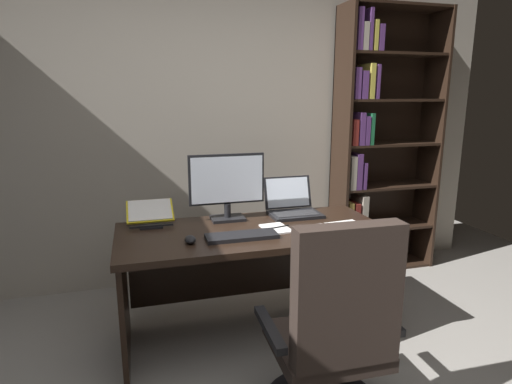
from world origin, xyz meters
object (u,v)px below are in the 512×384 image
object	(u,v)px
monitor	(227,187)
keyboard	(242,236)
open_binder	(333,231)
laptop	(293,207)
notepad	(276,228)
reading_stand_with_book	(150,213)
pen	(279,227)
desk	(250,255)
bookshelf	(375,150)
office_chair	(333,344)
computer_mouse	(190,239)

from	to	relation	value
monitor	keyboard	world-z (taller)	monitor
keyboard	open_binder	distance (m)	0.56
laptop	keyboard	bearing A→B (deg)	-139.35
laptop	notepad	size ratio (longest dim) A/B	1.66
reading_stand_with_book	pen	world-z (taller)	reading_stand_with_book
reading_stand_with_book	pen	size ratio (longest dim) A/B	2.12
desk	bookshelf	distance (m)	1.65
office_chair	reading_stand_with_book	xyz separation A→B (m)	(-0.75, 1.16, 0.37)
reading_stand_with_book	notepad	distance (m)	0.83
bookshelf	keyboard	size ratio (longest dim) A/B	5.43
bookshelf	open_binder	xyz separation A→B (m)	(-0.90, -1.05, -0.34)
laptop	pen	bearing A→B (deg)	-123.94
desk	reading_stand_with_book	bearing A→B (deg)	159.46
desk	monitor	xyz separation A→B (m)	(-0.11, 0.17, 0.43)
bookshelf	pen	xyz separation A→B (m)	(-1.19, -0.90, -0.33)
desk	notepad	distance (m)	0.28
desk	pen	bearing A→B (deg)	-37.03
office_chair	laptop	world-z (taller)	office_chair
bookshelf	notepad	world-z (taller)	bookshelf
bookshelf	reading_stand_with_book	xyz separation A→B (m)	(-1.96, -0.55, -0.28)
computer_mouse	reading_stand_with_book	size ratio (longest dim) A/B	0.35
laptop	computer_mouse	distance (m)	0.87
laptop	reading_stand_with_book	xyz separation A→B (m)	(-0.97, 0.05, 0.01)
bookshelf	office_chair	size ratio (longest dim) A/B	2.18
bookshelf	pen	distance (m)	1.53
computer_mouse	reading_stand_with_book	xyz separation A→B (m)	(-0.20, 0.45, 0.05)
monitor	computer_mouse	bearing A→B (deg)	-127.24
computer_mouse	notepad	distance (m)	0.56
bookshelf	notepad	bearing A→B (deg)	-143.51
keyboard	reading_stand_with_book	distance (m)	0.68
monitor	laptop	xyz separation A→B (m)	(0.47, 0.01, -0.17)
bookshelf	monitor	bearing A→B (deg)	-157.49
pen	open_binder	bearing A→B (deg)	-27.40
desk	keyboard	bearing A→B (deg)	-115.73
computer_mouse	keyboard	bearing A→B (deg)	0.00
pen	office_chair	bearing A→B (deg)	-90.85
desk	bookshelf	size ratio (longest dim) A/B	0.73
open_binder	pen	size ratio (longest dim) A/B	3.45
laptop	notepad	bearing A→B (deg)	-126.50
laptop	notepad	xyz separation A→B (m)	(-0.22, -0.30, -0.05)
monitor	keyboard	size ratio (longest dim) A/B	1.20
notepad	pen	xyz separation A→B (m)	(0.02, 0.00, 0.01)
laptop	reading_stand_with_book	size ratio (longest dim) A/B	1.17
bookshelf	laptop	xyz separation A→B (m)	(-0.99, -0.60, -0.29)
laptop	keyboard	world-z (taller)	laptop
laptop	monitor	bearing A→B (deg)	-179.05
desk	notepad	xyz separation A→B (m)	(0.14, -0.12, 0.21)
office_chair	reading_stand_with_book	size ratio (longest dim) A/B	3.52
computer_mouse	reading_stand_with_book	world-z (taller)	reading_stand_with_book
monitor	open_binder	bearing A→B (deg)	-38.34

